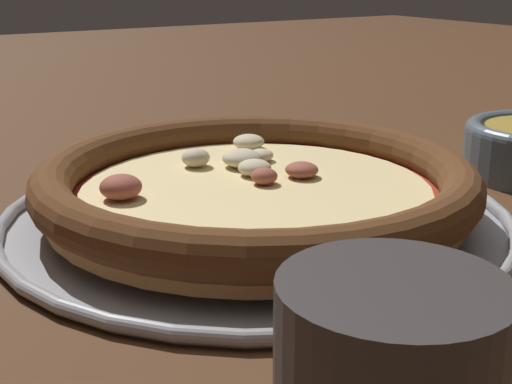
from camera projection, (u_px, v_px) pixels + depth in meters
ground_plane at (256, 222)px, 0.51m from camera, size 3.00×3.00×0.00m
pizza_tray at (256, 215)px, 0.51m from camera, size 0.36×0.36×0.01m
pizza at (256, 184)px, 0.50m from camera, size 0.31×0.31×0.04m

